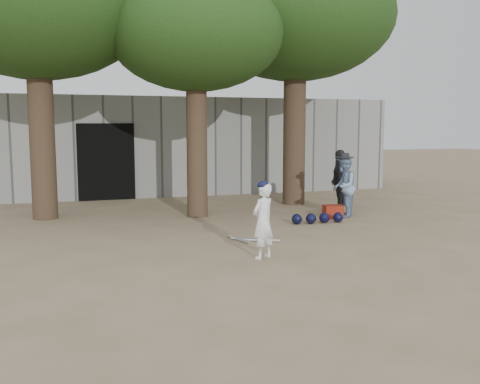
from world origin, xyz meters
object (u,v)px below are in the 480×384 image
object	(u,v)px
red_bag	(333,212)
boy_player	(263,221)
spectator_dark	(340,181)
spectator_blue	(344,187)

from	to	relation	value
red_bag	boy_player	bearing A→B (deg)	-133.30
spectator_dark	red_bag	size ratio (longest dim) A/B	3.68
spectator_dark	red_bag	xyz separation A→B (m)	(-0.60, -0.77, -0.62)
spectator_blue	spectator_dark	size ratio (longest dim) A/B	0.92
boy_player	spectator_dark	xyz separation A→B (m)	(3.49, 3.83, 0.16)
spectator_blue	spectator_dark	world-z (taller)	spectator_dark
spectator_dark	spectator_blue	bearing A→B (deg)	28.86
spectator_blue	red_bag	distance (m)	0.64
boy_player	red_bag	bearing A→B (deg)	-164.49
spectator_dark	boy_player	bearing A→B (deg)	9.39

